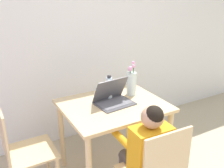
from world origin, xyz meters
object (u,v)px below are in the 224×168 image
at_px(person_seated, 146,149).
at_px(laptop, 113,98).
at_px(flower_vase, 131,82).
at_px(water_bottle, 109,88).
at_px(chair_spare, 22,151).

bearing_deg(person_seated, laptop, -92.67).
xyz_separation_m(laptop, flower_vase, (0.25, 0.08, 0.08)).
xyz_separation_m(person_seated, water_bottle, (0.07, 0.70, 0.23)).
relative_size(chair_spare, water_bottle, 3.84).
xyz_separation_m(person_seated, laptop, (0.05, 0.59, 0.18)).
xyz_separation_m(flower_vase, water_bottle, (-0.23, 0.03, -0.02)).
bearing_deg(person_seated, water_bottle, -93.71).
xyz_separation_m(chair_spare, water_bottle, (0.85, 0.04, 0.40)).
relative_size(laptop, flower_vase, 1.04).
bearing_deg(flower_vase, water_bottle, 173.49).
distance_m(flower_vase, water_bottle, 0.24).
relative_size(chair_spare, laptop, 2.52).
xyz_separation_m(laptop, water_bottle, (0.02, 0.11, 0.05)).
relative_size(laptop, water_bottle, 1.52).
height_order(person_seated, flower_vase, flower_vase).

